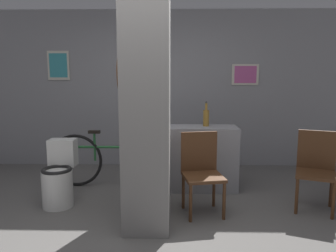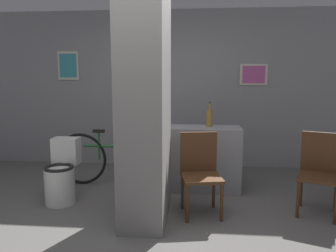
{
  "view_description": "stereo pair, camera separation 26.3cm",
  "coord_description": "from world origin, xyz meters",
  "px_view_note": "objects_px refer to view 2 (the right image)",
  "views": [
    {
      "loc": [
        0.34,
        -2.91,
        1.53
      ],
      "look_at": [
        0.26,
        0.87,
        0.95
      ],
      "focal_mm": 35.0,
      "sensor_mm": 36.0,
      "label": 1
    },
    {
      "loc": [
        0.6,
        -2.89,
        1.53
      ],
      "look_at": [
        0.26,
        0.87,
        0.95
      ],
      "focal_mm": 35.0,
      "sensor_mm": 36.0,
      "label": 2
    }
  ],
  "objects_px": {
    "chair_by_doorway": "(319,170)",
    "bottle_tall": "(209,117)",
    "toilet": "(61,175)",
    "chair_near_pillar": "(200,170)",
    "bicycle": "(118,159)"
  },
  "relations": [
    {
      "from": "toilet",
      "to": "chair_by_doorway",
      "type": "distance_m",
      "value": 3.01
    },
    {
      "from": "toilet",
      "to": "bottle_tall",
      "type": "xyz_separation_m",
      "value": [
        1.8,
        0.64,
        0.65
      ]
    },
    {
      "from": "toilet",
      "to": "bicycle",
      "type": "distance_m",
      "value": 0.86
    },
    {
      "from": "toilet",
      "to": "bottle_tall",
      "type": "distance_m",
      "value": 2.02
    },
    {
      "from": "toilet",
      "to": "chair_near_pillar",
      "type": "xyz_separation_m",
      "value": [
        1.68,
        -0.16,
        0.16
      ]
    },
    {
      "from": "chair_near_pillar",
      "to": "chair_by_doorway",
      "type": "relative_size",
      "value": 1.0
    },
    {
      "from": "chair_by_doorway",
      "to": "bicycle",
      "type": "height_order",
      "value": "chair_by_doorway"
    },
    {
      "from": "bottle_tall",
      "to": "chair_near_pillar",
      "type": "bearing_deg",
      "value": -98.52
    },
    {
      "from": "chair_by_doorway",
      "to": "bottle_tall",
      "type": "distance_m",
      "value": 1.47
    },
    {
      "from": "bicycle",
      "to": "bottle_tall",
      "type": "bearing_deg",
      "value": -1.24
    },
    {
      "from": "chair_by_doorway",
      "to": "bicycle",
      "type": "bearing_deg",
      "value": -174.55
    },
    {
      "from": "bottle_tall",
      "to": "toilet",
      "type": "bearing_deg",
      "value": -160.4
    },
    {
      "from": "chair_near_pillar",
      "to": "bottle_tall",
      "type": "xyz_separation_m",
      "value": [
        0.12,
        0.8,
        0.49
      ]
    },
    {
      "from": "toilet",
      "to": "bicycle",
      "type": "xyz_separation_m",
      "value": [
        0.54,
        0.67,
        0.05
      ]
    },
    {
      "from": "toilet",
      "to": "bicycle",
      "type": "bearing_deg",
      "value": 50.76
    }
  ]
}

